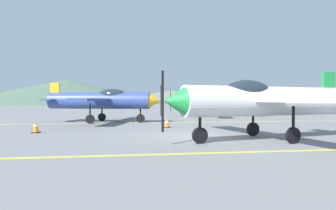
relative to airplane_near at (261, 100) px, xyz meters
name	(u,v)px	position (x,y,z in m)	size (l,w,h in m)	color
ground_plane	(202,137)	(-2.03, 1.32, -1.60)	(400.00, 400.00, 0.00)	slate
apron_line_near	(234,152)	(-2.03, -2.45, -1.60)	(80.00, 0.16, 0.01)	yellow
apron_line_far	(174,123)	(-2.03, 9.05, -1.60)	(80.00, 0.16, 0.01)	yellow
airplane_near	(261,100)	(0.00, 0.00, 0.00)	(8.32, 9.48, 2.84)	silver
airplane_mid	(103,100)	(-7.00, 10.01, 0.00)	(8.32, 9.45, 2.84)	#33478C
airplane_far	(213,100)	(2.89, 16.03, 0.00)	(8.32, 9.48, 2.84)	silver
traffic_cone_front	(167,123)	(-3.03, 5.53, -1.31)	(0.36, 0.36, 0.59)	black
traffic_cone_side	(36,127)	(-9.70, 3.84, -1.31)	(0.36, 0.36, 0.59)	black
hill_centerleft	(67,92)	(-31.34, 115.30, 3.43)	(86.97, 86.97, 10.07)	#4C6651
hill_centerright	(171,96)	(19.01, 151.26, 1.96)	(79.77, 79.77, 7.12)	slate
hill_right	(279,95)	(68.87, 122.15, 2.56)	(65.48, 65.48, 8.32)	slate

